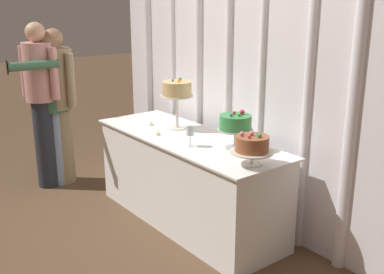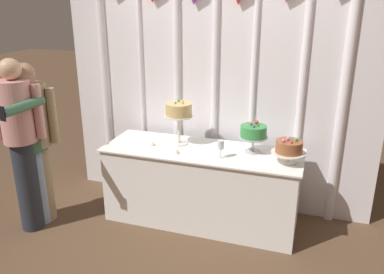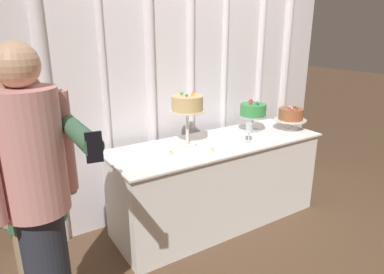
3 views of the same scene
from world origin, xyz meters
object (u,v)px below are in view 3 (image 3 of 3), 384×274
guest_man_dark_suit (32,201)px  guest_man_pink_jacket (38,205)px  cake_table (217,182)px  wine_glass (249,128)px  cake_display_center (253,111)px  tealight_near_left (212,150)px  cake_display_leftmost (187,106)px  cake_display_rightmost (291,115)px  guest_girl_blue_dress (35,206)px  tealight_far_left (171,153)px

guest_man_dark_suit → guest_man_pink_jacket: bearing=-87.9°
cake_table → wine_glass: 0.58m
cake_display_center → tealight_near_left: (-0.67, -0.27, -0.19)m
cake_display_leftmost → tealight_near_left: 0.42m
cake_display_rightmost → tealight_near_left: (-1.01, -0.10, -0.13)m
guest_man_dark_suit → guest_girl_blue_dress: guest_man_dark_suit is taller
cake_display_leftmost → guest_girl_blue_dress: (-1.29, -0.63, -0.24)m
cake_display_rightmost → guest_man_dark_suit: 2.42m
cake_display_center → wine_glass: bearing=-136.8°
cake_display_center → cake_display_rightmost: (0.35, -0.16, -0.05)m
cake_display_leftmost → guest_man_dark_suit: bearing=-156.2°
cake_table → cake_display_rightmost: 0.98m
cake_display_leftmost → wine_glass: 0.58m
cake_table → wine_glass: (0.22, -0.14, 0.51)m
tealight_near_left → guest_girl_blue_dress: 1.42m
tealight_near_left → cake_display_center: bearing=21.8°
cake_table → cake_display_center: cake_display_center is taller
wine_glass → cake_display_center: bearing=43.2°
guest_man_pink_jacket → cake_display_rightmost: bearing=14.1°
guest_man_dark_suit → guest_girl_blue_dress: size_ratio=1.04×
tealight_near_left → guest_man_dark_suit: (-1.37, -0.32, 0.09)m
cake_table → cake_display_leftmost: 0.78m
cake_display_leftmost → guest_girl_blue_dress: bearing=-154.1°
tealight_far_left → cake_table: bearing=4.8°
cake_display_center → tealight_far_left: bearing=-172.0°
cake_table → guest_man_pink_jacket: (-1.56, -0.66, 0.55)m
cake_display_rightmost → guest_man_pink_jacket: 2.45m
wine_glass → guest_man_dark_suit: bearing=-169.1°
guest_man_pink_jacket → cake_table: bearing=23.1°
cake_display_leftmost → guest_man_pink_jacket: size_ratio=0.28×
wine_glass → guest_man_pink_jacket: guest_man_pink_jacket is taller
tealight_near_left → guest_man_pink_jacket: bearing=-160.2°
tealight_far_left → wine_glass: bearing=-8.1°
cake_display_leftmost → cake_display_center: (0.74, 0.01, -0.14)m
cake_display_center → cake_display_rightmost: cake_display_center is taller
cake_display_center → tealight_far_left: (-0.98, -0.14, -0.19)m
wine_glass → guest_girl_blue_dress: bearing=-167.4°
cake_display_leftmost → wine_glass: bearing=-24.9°
cake_table → guest_girl_blue_dress: bearing=-160.7°
cake_display_rightmost → guest_man_pink_jacket: bearing=-165.9°
cake_display_rightmost → guest_man_dark_suit: guest_man_dark_suit is taller
cake_display_rightmost → wine_glass: (-0.60, -0.08, -0.02)m
cake_display_leftmost → tealight_far_left: size_ratio=10.41×
cake_display_center → wine_glass: (-0.26, -0.24, -0.07)m
cake_table → guest_girl_blue_dress: size_ratio=1.25×
cake_display_rightmost → guest_man_pink_jacket: guest_man_pink_jacket is taller
guest_man_pink_jacket → guest_girl_blue_dress: 0.13m
cake_table → cake_display_center: bearing=11.3°
guest_man_pink_jacket → guest_girl_blue_dress: size_ratio=1.08×
cake_display_leftmost → guest_man_pink_jacket: 1.50m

